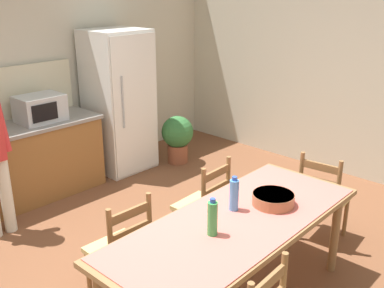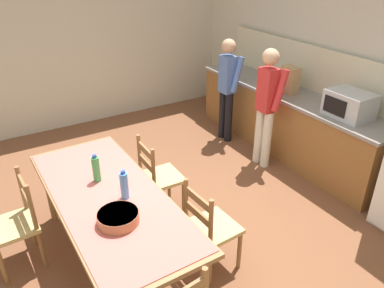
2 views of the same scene
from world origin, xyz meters
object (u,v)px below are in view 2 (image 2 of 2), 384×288
at_px(serving_bowl, 118,217).
at_px(chair_side_near_left, 17,224).
at_px(paper_bag, 290,80).
at_px(chair_side_far_right, 210,228).
at_px(person_at_sink, 227,85).
at_px(dining_table, 110,203).
at_px(chair_side_far_left, 159,177).
at_px(microwave, 349,104).
at_px(person_at_counter, 267,103).
at_px(bottle_off_centre, 124,185).
at_px(bottle_near_centre, 96,169).

relative_size(serving_bowl, chair_side_near_left, 0.35).
bearing_deg(paper_bag, serving_bowl, -67.33).
bearing_deg(chair_side_far_right, person_at_sink, -42.34).
bearing_deg(dining_table, chair_side_far_left, 125.00).
relative_size(paper_bag, serving_bowl, 1.12).
bearing_deg(dining_table, paper_bag, 106.45).
relative_size(microwave, person_at_sink, 0.33).
bearing_deg(chair_side_far_left, serving_bowl, 140.14).
bearing_deg(person_at_counter, paper_bag, 15.58).
xyz_separation_m(paper_bag, chair_side_far_right, (1.33, -2.17, -0.63)).
bearing_deg(bottle_off_centre, person_at_sink, 126.43).
relative_size(paper_bag, person_at_sink, 0.23).
relative_size(serving_bowl, chair_side_far_left, 0.35).
distance_m(chair_side_near_left, chair_side_far_right, 1.74).
distance_m(dining_table, bottle_near_centre, 0.34).
bearing_deg(microwave, dining_table, -92.05).
height_order(chair_side_far_left, person_at_sink, person_at_sink).
bearing_deg(bottle_near_centre, chair_side_far_right, 44.68).
relative_size(chair_side_far_left, chair_side_near_left, 1.00).
bearing_deg(serving_bowl, dining_table, 171.30).
bearing_deg(paper_bag, bottle_near_centre, -78.59).
relative_size(bottle_near_centre, chair_side_far_left, 0.30).
distance_m(bottle_off_centre, chair_side_far_left, 0.97).
bearing_deg(paper_bag, chair_side_far_right, -58.44).
relative_size(bottle_near_centre, chair_side_near_left, 0.30).
height_order(serving_bowl, person_at_sink, person_at_sink).
height_order(dining_table, chair_side_far_right, chair_side_far_right).
relative_size(paper_bag, chair_side_far_left, 0.40).
distance_m(microwave, bottle_near_centre, 2.94).
relative_size(dining_table, person_at_counter, 1.37).
distance_m(bottle_near_centre, bottle_off_centre, 0.39).
distance_m(paper_bag, person_at_counter, 0.56).
xyz_separation_m(paper_bag, bottle_off_centre, (0.96, -2.79, -0.17)).
height_order(microwave, bottle_near_centre, microwave).
xyz_separation_m(chair_side_far_right, person_at_counter, (-1.19, 1.65, 0.45)).
height_order(serving_bowl, chair_side_near_left, chair_side_near_left).
bearing_deg(chair_side_near_left, chair_side_far_left, 87.80).
height_order(paper_bag, bottle_near_centre, paper_bag).
relative_size(dining_table, chair_side_far_right, 2.39).
distance_m(chair_side_far_left, chair_side_near_left, 1.45).
bearing_deg(paper_bag, chair_side_far_left, -80.76).
bearing_deg(chair_side_far_left, bottle_off_centre, 136.51).
bearing_deg(chair_side_far_right, bottle_near_centre, 41.39).
bearing_deg(paper_bag, microwave, 0.46).
bearing_deg(bottle_near_centre, paper_bag, 101.41).
bearing_deg(person_at_counter, bottle_off_centre, -160.21).
distance_m(bottle_off_centre, chair_side_near_left, 1.12).
bearing_deg(chair_side_far_right, paper_bag, -61.72).
bearing_deg(bottle_off_centre, serving_bowl, -31.55).
bearing_deg(person_at_sink, paper_bag, -56.14).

